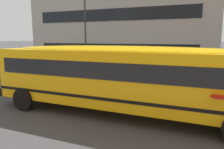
% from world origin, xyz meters
% --- Properties ---
extents(ground_plane, '(400.00, 400.00, 0.00)m').
position_xyz_m(ground_plane, '(0.00, 0.00, 0.00)').
color(ground_plane, '#424244').
extents(sidewalk_far, '(120.00, 3.00, 0.01)m').
position_xyz_m(sidewalk_far, '(0.00, 8.22, 0.01)').
color(sidewalk_far, gray).
rests_on(sidewalk_far, ground_plane).
extents(lane_centreline, '(110.00, 0.16, 0.01)m').
position_xyz_m(lane_centreline, '(0.00, 0.00, 0.00)').
color(lane_centreline, silver).
rests_on(lane_centreline, ground_plane).
extents(school_bus, '(12.06, 2.90, 2.69)m').
position_xyz_m(school_bus, '(-1.02, -1.50, 1.60)').
color(school_bus, yellow).
rests_on(school_bus, ground_plane).
extents(parked_car_grey_mid_block, '(3.94, 1.96, 1.64)m').
position_xyz_m(parked_car_grey_mid_block, '(-12.94, 5.46, 0.84)').
color(parked_car_grey_mid_block, gray).
rests_on(parked_car_grey_mid_block, ground_plane).
extents(street_lamp, '(0.44, 0.44, 6.80)m').
position_xyz_m(street_lamp, '(-7.91, 7.52, 4.31)').
color(street_lamp, '#38383D').
rests_on(street_lamp, ground_plane).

